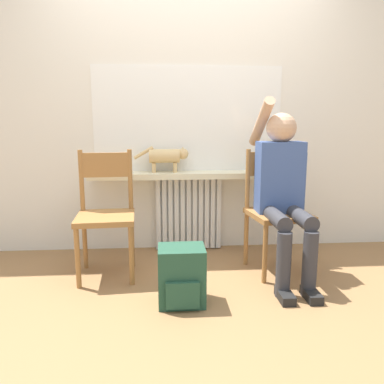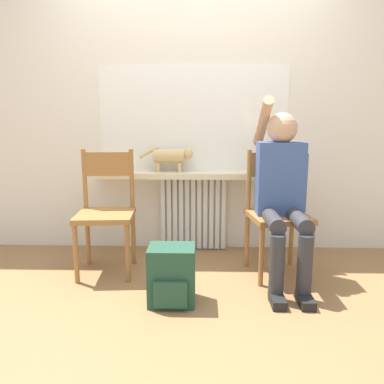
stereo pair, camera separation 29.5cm
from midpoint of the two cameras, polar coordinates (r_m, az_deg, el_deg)
The scene contains 10 objects.
ground_plane at distance 2.48m, azimuth -2.28°, elevation -17.36°, with size 12.00×12.00×0.00m, color olive.
wall_with_window at distance 3.42m, azimuth -3.21°, elevation 13.73°, with size 7.00×0.06×2.70m.
radiator at distance 3.44m, azimuth -3.01°, elevation -3.25°, with size 0.60×0.08×0.68m.
windowsill at distance 3.31m, azimuth -3.04°, elevation 2.59°, with size 1.74×0.23×0.05m.
window_glass at distance 3.38m, azimuth -3.16°, elevation 11.02°, with size 1.67×0.01×0.92m.
chair_left at distance 2.94m, azimuth -15.84°, elevation -2.98°, with size 0.45×0.45×0.95m.
chair_right at distance 2.97m, azimuth 9.94°, elevation -2.60°, with size 0.48×0.48×0.95m.
person at distance 2.81m, azimuth 10.80°, elevation 1.03°, with size 0.36×1.00×1.35m.
cat at distance 3.31m, azimuth -6.37°, elevation 5.43°, with size 0.48×0.12×0.23m.
backpack at distance 2.48m, azimuth -5.09°, elevation -12.68°, with size 0.30×0.27×0.38m.
Camera 1 is at (-0.22, -2.19, 1.16)m, focal length 35.00 mm.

